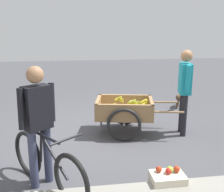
{
  "coord_description": "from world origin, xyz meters",
  "views": [
    {
      "loc": [
        0.61,
        5.25,
        2.1
      ],
      "look_at": [
        -0.16,
        0.04,
        0.75
      ],
      "focal_mm": 44.29,
      "sensor_mm": 36.0,
      "label": 1
    }
  ],
  "objects_px": {
    "bicycle": "(47,164)",
    "cyclist_person": "(38,116)",
    "fruit_cart": "(125,112)",
    "apple_crate": "(168,181)",
    "dog": "(180,98)",
    "vendor_person": "(185,85)"
  },
  "relations": [
    {
      "from": "vendor_person",
      "to": "apple_crate",
      "type": "relative_size",
      "value": 3.78
    },
    {
      "from": "vendor_person",
      "to": "apple_crate",
      "type": "height_order",
      "value": "vendor_person"
    },
    {
      "from": "fruit_cart",
      "to": "cyclist_person",
      "type": "xyz_separation_m",
      "value": [
        1.47,
        1.68,
        0.53
      ]
    },
    {
      "from": "vendor_person",
      "to": "cyclist_person",
      "type": "xyz_separation_m",
      "value": [
        2.58,
        1.45,
        -0.03
      ]
    },
    {
      "from": "cyclist_person",
      "to": "bicycle",
      "type": "bearing_deg",
      "value": 127.6
    },
    {
      "from": "cyclist_person",
      "to": "dog",
      "type": "relative_size",
      "value": 2.7
    },
    {
      "from": "bicycle",
      "to": "apple_crate",
      "type": "xyz_separation_m",
      "value": [
        -1.55,
        0.25,
        -0.23
      ]
    },
    {
      "from": "vendor_person",
      "to": "cyclist_person",
      "type": "height_order",
      "value": "vendor_person"
    },
    {
      "from": "bicycle",
      "to": "cyclist_person",
      "type": "relative_size",
      "value": 0.84
    },
    {
      "from": "apple_crate",
      "to": "vendor_person",
      "type": "bearing_deg",
      "value": -117.3
    },
    {
      "from": "fruit_cart",
      "to": "apple_crate",
      "type": "relative_size",
      "value": 4.02
    },
    {
      "from": "fruit_cart",
      "to": "apple_crate",
      "type": "bearing_deg",
      "value": 94.74
    },
    {
      "from": "fruit_cart",
      "to": "cyclist_person",
      "type": "relative_size",
      "value": 1.09
    },
    {
      "from": "cyclist_person",
      "to": "apple_crate",
      "type": "height_order",
      "value": "cyclist_person"
    },
    {
      "from": "apple_crate",
      "to": "bicycle",
      "type": "bearing_deg",
      "value": -9.12
    },
    {
      "from": "bicycle",
      "to": "dog",
      "type": "bearing_deg",
      "value": -133.46
    },
    {
      "from": "vendor_person",
      "to": "fruit_cart",
      "type": "bearing_deg",
      "value": -11.43
    },
    {
      "from": "fruit_cart",
      "to": "bicycle",
      "type": "height_order",
      "value": "bicycle"
    },
    {
      "from": "fruit_cart",
      "to": "dog",
      "type": "distance_m",
      "value": 2.3
    },
    {
      "from": "fruit_cart",
      "to": "dog",
      "type": "xyz_separation_m",
      "value": [
        -1.74,
        -1.49,
        -0.17
      ]
    },
    {
      "from": "dog",
      "to": "cyclist_person",
      "type": "bearing_deg",
      "value": 44.63
    },
    {
      "from": "cyclist_person",
      "to": "dog",
      "type": "distance_m",
      "value": 4.57
    }
  ]
}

